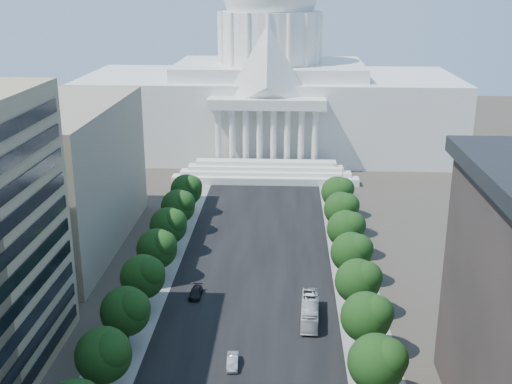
# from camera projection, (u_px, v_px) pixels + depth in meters

# --- Properties ---
(road_asphalt) EXTENTS (30.00, 260.00, 0.01)m
(road_asphalt) POSITION_uv_depth(u_px,v_px,m) (255.00, 268.00, 126.04)
(road_asphalt) COLOR black
(road_asphalt) RESTS_ON ground
(sidewalk_left) EXTENTS (8.00, 260.00, 0.02)m
(sidewalk_left) POSITION_uv_depth(u_px,v_px,m) (159.00, 266.00, 126.93)
(sidewalk_left) COLOR gray
(sidewalk_left) RESTS_ON ground
(sidewalk_right) EXTENTS (8.00, 260.00, 0.02)m
(sidewalk_right) POSITION_uv_depth(u_px,v_px,m) (352.00, 270.00, 125.15)
(sidewalk_right) COLOR gray
(sidewalk_right) RESTS_ON ground
(capitol) EXTENTS (120.00, 56.00, 73.00)m
(capitol) POSITION_uv_depth(u_px,v_px,m) (270.00, 90.00, 210.04)
(capitol) COLOR white
(capitol) RESTS_ON ground
(office_block_left_far) EXTENTS (38.00, 52.00, 30.00)m
(office_block_left_far) POSITION_uv_depth(u_px,v_px,m) (27.00, 177.00, 133.18)
(office_block_left_far) COLOR gray
(office_block_left_far) RESTS_ON ground
(tree_l_d) EXTENTS (7.79, 7.60, 9.97)m
(tree_l_d) POSITION_uv_depth(u_px,v_px,m) (105.00, 354.00, 84.79)
(tree_l_d) COLOR #33261C
(tree_l_d) RESTS_ON ground
(tree_l_e) EXTENTS (7.79, 7.60, 9.97)m
(tree_l_e) POSITION_uv_depth(u_px,v_px,m) (127.00, 310.00, 96.19)
(tree_l_e) COLOR #33261C
(tree_l_e) RESTS_ON ground
(tree_l_f) EXTENTS (7.79, 7.60, 9.97)m
(tree_l_f) POSITION_uv_depth(u_px,v_px,m) (144.00, 276.00, 107.60)
(tree_l_f) COLOR #33261C
(tree_l_f) RESTS_ON ground
(tree_l_g) EXTENTS (7.79, 7.60, 9.97)m
(tree_l_g) POSITION_uv_depth(u_px,v_px,m) (158.00, 248.00, 119.00)
(tree_l_g) COLOR #33261C
(tree_l_g) RESTS_ON ground
(tree_l_h) EXTENTS (7.79, 7.60, 9.97)m
(tree_l_h) POSITION_uv_depth(u_px,v_px,m) (170.00, 225.00, 130.40)
(tree_l_h) COLOR #33261C
(tree_l_h) RESTS_ON ground
(tree_l_i) EXTENTS (7.79, 7.60, 9.97)m
(tree_l_i) POSITION_uv_depth(u_px,v_px,m) (179.00, 205.00, 141.80)
(tree_l_i) COLOR #33261C
(tree_l_i) RESTS_ON ground
(tree_l_j) EXTENTS (7.79, 7.60, 9.97)m
(tree_l_j) POSITION_uv_depth(u_px,v_px,m) (188.00, 189.00, 153.20)
(tree_l_j) COLOR #33261C
(tree_l_j) RESTS_ON ground
(tree_r_d) EXTENTS (7.79, 7.60, 9.97)m
(tree_r_d) POSITION_uv_depth(u_px,v_px,m) (379.00, 361.00, 83.10)
(tree_r_d) COLOR #33261C
(tree_r_d) RESTS_ON ground
(tree_r_e) EXTENTS (7.79, 7.60, 9.97)m
(tree_r_e) POSITION_uv_depth(u_px,v_px,m) (368.00, 316.00, 94.50)
(tree_r_e) COLOR #33261C
(tree_r_e) RESTS_ON ground
(tree_r_f) EXTENTS (7.79, 7.60, 9.97)m
(tree_r_f) POSITION_uv_depth(u_px,v_px,m) (360.00, 280.00, 105.90)
(tree_r_f) COLOR #33261C
(tree_r_f) RESTS_ON ground
(tree_r_g) EXTENTS (7.79, 7.60, 9.97)m
(tree_r_g) POSITION_uv_depth(u_px,v_px,m) (353.00, 252.00, 117.30)
(tree_r_g) COLOR #33261C
(tree_r_g) RESTS_ON ground
(tree_r_h) EXTENTS (7.79, 7.60, 9.97)m
(tree_r_h) POSITION_uv_depth(u_px,v_px,m) (347.00, 228.00, 128.71)
(tree_r_h) COLOR #33261C
(tree_r_h) RESTS_ON ground
(tree_r_i) EXTENTS (7.79, 7.60, 9.97)m
(tree_r_i) POSITION_uv_depth(u_px,v_px,m) (343.00, 208.00, 140.11)
(tree_r_i) COLOR #33261C
(tree_r_i) RESTS_ON ground
(tree_r_j) EXTENTS (7.79, 7.60, 9.97)m
(tree_r_j) POSITION_uv_depth(u_px,v_px,m) (339.00, 191.00, 151.51)
(tree_r_j) COLOR #33261C
(tree_r_j) RESTS_ON ground
(streetlight_c) EXTENTS (2.61, 0.44, 9.00)m
(streetlight_c) POSITION_uv_depth(u_px,v_px,m) (379.00, 319.00, 94.81)
(streetlight_c) COLOR gray
(streetlight_c) RESTS_ON ground
(streetlight_d) EXTENTS (2.61, 0.44, 9.00)m
(streetlight_d) POSITION_uv_depth(u_px,v_px,m) (361.00, 252.00, 118.56)
(streetlight_d) COLOR gray
(streetlight_d) RESTS_ON ground
(streetlight_e) EXTENTS (2.61, 0.44, 9.00)m
(streetlight_e) POSITION_uv_depth(u_px,v_px,m) (349.00, 208.00, 142.31)
(streetlight_e) COLOR gray
(streetlight_e) RESTS_ON ground
(streetlight_f) EXTENTS (2.61, 0.44, 9.00)m
(streetlight_f) POSITION_uv_depth(u_px,v_px,m) (340.00, 176.00, 166.07)
(streetlight_f) COLOR gray
(streetlight_f) RESTS_ON ground
(car_silver) EXTENTS (1.83, 4.70, 1.53)m
(car_silver) POSITION_uv_depth(u_px,v_px,m) (233.00, 361.00, 93.26)
(car_silver) COLOR #A7AAAE
(car_silver) RESTS_ON ground
(car_dark_b) EXTENTS (2.20, 5.09, 1.46)m
(car_dark_b) POSITION_uv_depth(u_px,v_px,m) (196.00, 293.00, 114.11)
(car_dark_b) COLOR black
(car_dark_b) RESTS_ON ground
(city_bus) EXTENTS (3.33, 11.90, 3.28)m
(city_bus) POSITION_uv_depth(u_px,v_px,m) (310.00, 311.00, 105.93)
(city_bus) COLOR silver
(city_bus) RESTS_ON ground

